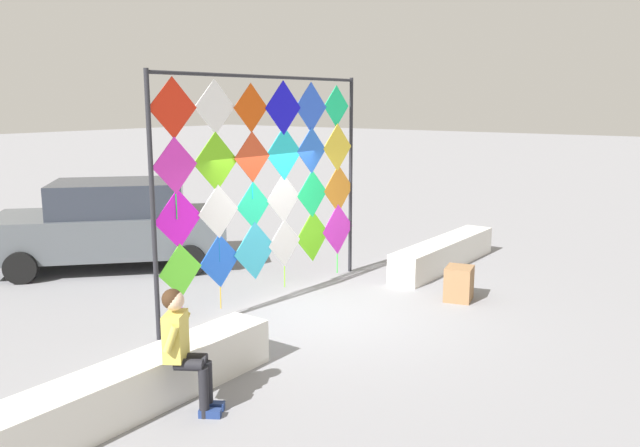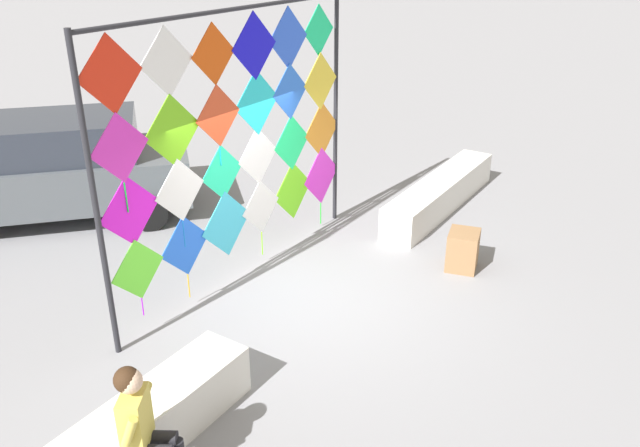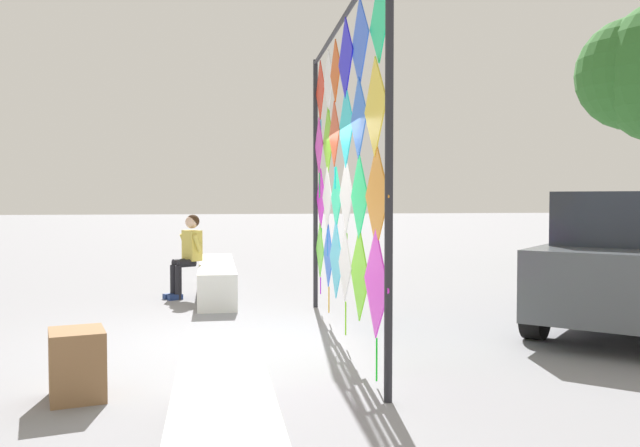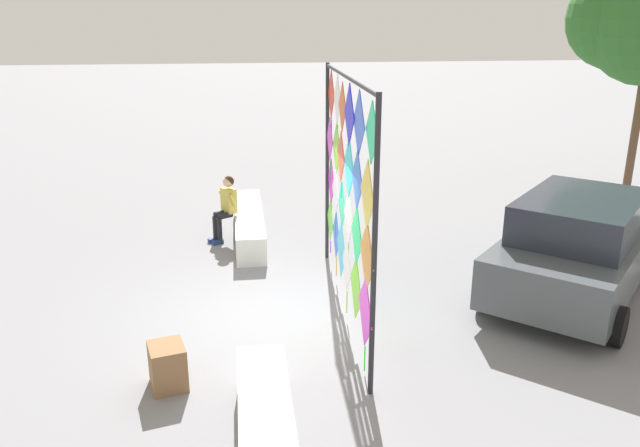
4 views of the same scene
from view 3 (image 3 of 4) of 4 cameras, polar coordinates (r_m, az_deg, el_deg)
The scene contains 6 objects.
ground at distance 7.90m, azimuth -6.76°, elevation -10.22°, with size 120.00×120.00×0.00m, color gray.
plaza_ledge_left at distance 11.67m, azimuth -8.91°, elevation -4.76°, with size 3.66×0.59×0.57m, color silver.
plaza_ledge_right at distance 4.09m, azimuth -8.34°, elevation -18.12°, with size 3.66×0.59×0.57m, color silver.
kite_display_rack at distance 7.80m, azimuth 1.87°, elevation 5.73°, with size 4.89×0.20×3.82m.
seated_vendor at distance 11.43m, azimuth -11.35°, elevation -2.21°, with size 0.63×0.69×1.41m.
cardboard_box_large at distance 6.06m, azimuth -20.26°, elevation -11.35°, with size 0.51×0.44×0.59m, color olive.
Camera 3 is at (7.71, -0.32, 1.71)m, focal length 37.03 mm.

